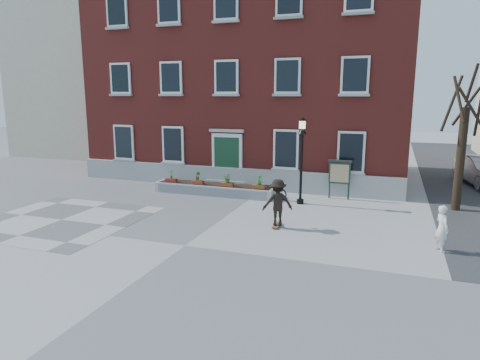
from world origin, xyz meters
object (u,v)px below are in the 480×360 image
at_px(bystander, 442,228).
at_px(skateboarder, 278,202).
at_px(notice_board, 340,173).
at_px(bicycle, 271,190).
at_px(lamp_post, 302,149).

relative_size(bystander, skateboarder, 0.82).
distance_m(bystander, notice_board, 7.19).
bearing_deg(skateboarder, bicycle, 108.45).
xyz_separation_m(lamp_post, notice_board, (1.54, 1.53, -1.28)).
relative_size(bystander, notice_board, 0.80).
bearing_deg(bicycle, bystander, -110.46).
distance_m(notice_board, skateboarder, 5.54).
height_order(lamp_post, skateboarder, lamp_post).
height_order(lamp_post, notice_board, lamp_post).
distance_m(bystander, skateboarder, 5.61).
height_order(bystander, skateboarder, skateboarder).
bearing_deg(skateboarder, lamp_post, 88.62).
bearing_deg(notice_board, lamp_post, -135.20).
height_order(bicycle, skateboarder, skateboarder).
bearing_deg(notice_board, bystander, -56.82).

